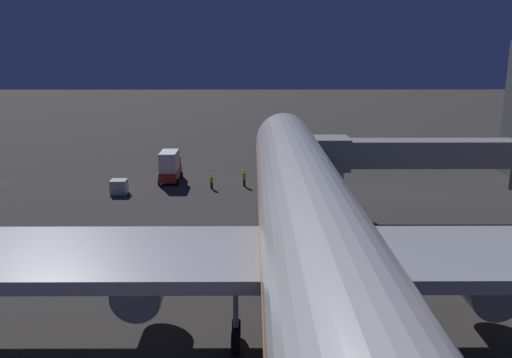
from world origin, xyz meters
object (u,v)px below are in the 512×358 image
at_px(ops_van, 170,166).
at_px(ground_crew_near_nose_gear, 258,175).
at_px(airliner_at_gate, 318,247).
at_px(traffic_cone_nose_starboard, 263,185).
at_px(ground_crew_by_tug, 244,178).
at_px(jet_bridge, 398,154).
at_px(traffic_cone_nose_port, 301,185).
at_px(baggage_container_near_belt, 119,187).
at_px(ground_crew_by_belt_loader, 212,181).

xyz_separation_m(ops_van, ground_crew_near_nose_gear, (-10.34, 1.27, -0.81)).
distance_m(airliner_at_gate, traffic_cone_nose_starboard, 33.47).
xyz_separation_m(airliner_at_gate, ground_crew_near_nose_gear, (2.68, -34.67, -4.60)).
height_order(ground_crew_near_nose_gear, ground_crew_by_tug, ground_crew_near_nose_gear).
bearing_deg(jet_bridge, airliner_at_gate, 66.42).
bearing_deg(traffic_cone_nose_port, ops_van, -11.05).
bearing_deg(jet_bridge, baggage_container_near_belt, -13.48).
bearing_deg(baggage_container_near_belt, jet_bridge, 166.52).
height_order(ops_van, ground_crew_by_tug, ops_van).
bearing_deg(ground_crew_near_nose_gear, ops_van, -7.01).
height_order(ground_crew_by_tug, traffic_cone_nose_starboard, ground_crew_by_tug).
bearing_deg(ground_crew_by_belt_loader, ops_van, -33.56).
xyz_separation_m(ground_crew_by_tug, traffic_cone_nose_starboard, (-2.07, 0.65, -0.75)).
height_order(ground_crew_near_nose_gear, ground_crew_by_belt_loader, ground_crew_near_nose_gear).
relative_size(ground_crew_near_nose_gear, traffic_cone_nose_starboard, 3.43).
bearing_deg(ground_crew_near_nose_gear, traffic_cone_nose_port, 160.79).
xyz_separation_m(ground_crew_near_nose_gear, traffic_cone_nose_starboard, (-0.48, 1.70, -0.77)).
bearing_deg(ops_van, traffic_cone_nose_starboard, 164.64).
bearing_deg(ops_van, ground_crew_near_nose_gear, 172.99).
bearing_deg(traffic_cone_nose_port, ground_crew_near_nose_gear, -19.21).
relative_size(ops_van, traffic_cone_nose_port, 9.50).
bearing_deg(airliner_at_gate, traffic_cone_nose_starboard, -86.18).
xyz_separation_m(jet_bridge, traffic_cone_nose_starboard, (12.60, -9.15, -5.46)).
xyz_separation_m(ops_van, ground_crew_by_belt_loader, (-5.11, 3.39, -0.95)).
bearing_deg(airliner_at_gate, ground_crew_by_tug, -82.76).
bearing_deg(ground_crew_by_belt_loader, jet_bridge, 154.51).
distance_m(jet_bridge, ground_crew_by_belt_loader, 20.85).
bearing_deg(baggage_container_near_belt, ground_crew_by_tug, -167.34).
xyz_separation_m(baggage_container_near_belt, traffic_cone_nose_starboard, (-15.58, -2.39, -0.49)).
relative_size(jet_bridge, ground_crew_near_nose_gear, 10.08).
bearing_deg(traffic_cone_nose_starboard, traffic_cone_nose_port, 180.00).
relative_size(traffic_cone_nose_port, traffic_cone_nose_starboard, 1.00).
height_order(ops_van, traffic_cone_nose_port, ops_van).
height_order(ops_van, traffic_cone_nose_starboard, ops_van).
relative_size(jet_bridge, ground_crew_by_belt_loader, 11.55).
height_order(airliner_at_gate, ops_van, airliner_at_gate).
bearing_deg(ground_crew_by_tug, baggage_container_near_belt, 12.66).
bearing_deg(traffic_cone_nose_starboard, baggage_container_near_belt, 8.72).
height_order(traffic_cone_nose_port, traffic_cone_nose_starboard, same).
distance_m(ops_van, ground_crew_by_tug, 9.09).
xyz_separation_m(jet_bridge, traffic_cone_nose_port, (8.20, -9.15, -5.46)).
bearing_deg(ground_crew_near_nose_gear, ground_crew_by_belt_loader, 22.05).
xyz_separation_m(ground_crew_by_belt_loader, traffic_cone_nose_starboard, (-5.71, -0.42, -0.63)).
xyz_separation_m(airliner_at_gate, ground_crew_by_belt_loader, (7.91, -32.55, -4.74)).
bearing_deg(ground_crew_by_belt_loader, traffic_cone_nose_starboard, -175.81).
relative_size(airliner_at_gate, traffic_cone_nose_starboard, 125.00).
relative_size(jet_bridge, ops_van, 3.63).
height_order(airliner_at_gate, ground_crew_near_nose_gear, airliner_at_gate).
distance_m(ground_crew_near_nose_gear, ground_crew_by_belt_loader, 5.64).
relative_size(airliner_at_gate, traffic_cone_nose_port, 125.00).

